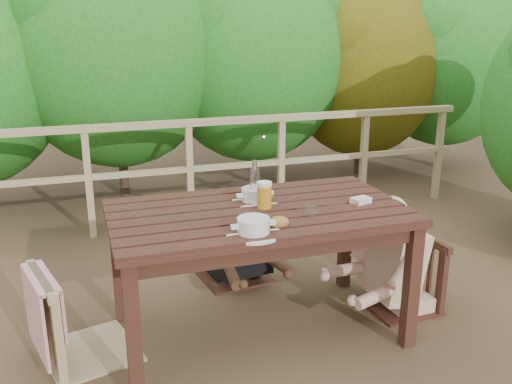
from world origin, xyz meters
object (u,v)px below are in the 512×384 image
object	(u,v)px
chair_far	(233,217)
tumbler	(312,213)
bottle	(255,182)
beer_glass	(264,196)
chair_left	(83,272)
chair_right	(403,244)
table	(259,273)
soup_near	(253,227)
soup_far	(255,196)
bread_roll	(279,222)
butter_tub	(361,202)
diner_right	(410,215)
woman	(232,200)

from	to	relation	value
chair_far	tumbler	distance (m)	1.10
bottle	beer_glass	bearing A→B (deg)	-83.76
chair_left	chair_right	distance (m)	2.02
table	bottle	size ratio (longest dim) A/B	6.38
soup_near	soup_far	world-z (taller)	soup_near
chair_right	bread_roll	xyz separation A→B (m)	(-0.99, -0.31, 0.37)
soup_near	table	bearing A→B (deg)	67.30
soup_far	bottle	distance (m)	0.09
soup_near	bread_roll	size ratio (longest dim) A/B	2.53
chair_right	tumbler	size ratio (longest dim) A/B	11.78
chair_right	beer_glass	world-z (taller)	beer_glass
soup_near	bread_roll	xyz separation A→B (m)	(0.16, 0.05, -0.01)
soup_near	beer_glass	world-z (taller)	beer_glass
table	bottle	distance (m)	0.55
chair_far	bread_roll	distance (m)	1.15
chair_left	chair_right	xyz separation A→B (m)	(2.02, -0.07, -0.06)
bread_roll	tumbler	world-z (taller)	tumbler
tumbler	butter_tub	xyz separation A→B (m)	(0.38, 0.14, -0.01)
soup_near	bread_roll	world-z (taller)	soup_near
chair_far	diner_right	bearing A→B (deg)	-47.38
chair_far	soup_near	xyz separation A→B (m)	(-0.22, -1.15, 0.36)
diner_right	soup_near	bearing A→B (deg)	104.21
diner_right	tumbler	world-z (taller)	diner_right
tumbler	beer_glass	bearing A→B (deg)	130.00
chair_left	soup_far	size ratio (longest dim) A/B	3.72
bottle	tumbler	size ratio (longest dim) A/B	3.48
tumbler	table	bearing A→B (deg)	136.36
table	woman	xyz separation A→B (m)	(0.07, 0.82, 0.21)
chair_right	soup_far	bearing A→B (deg)	-101.23
diner_right	bread_roll	distance (m)	1.08
diner_right	soup_far	distance (m)	1.04
soup_near	beer_glass	xyz separation A→B (m)	(0.18, 0.36, 0.04)
soup_near	bottle	bearing A→B (deg)	71.19
tumbler	soup_near	bearing A→B (deg)	-161.87
soup_near	soup_far	xyz separation A→B (m)	(0.18, 0.51, -0.00)
chair_right	butter_tub	world-z (taller)	chair_right
chair_far	chair_right	world-z (taller)	chair_far
chair_left	chair_right	size ratio (longest dim) A/B	1.14
chair_right	bread_roll	bearing A→B (deg)	-75.58
butter_tub	bottle	bearing A→B (deg)	142.92
bread_roll	soup_near	bearing A→B (deg)	-161.33
table	chair_right	size ratio (longest dim) A/B	1.88
diner_right	soup_far	bearing A→B (deg)	79.01
diner_right	bottle	bearing A→B (deg)	79.61
bottle	butter_tub	size ratio (longest dim) A/B	2.36
woman	butter_tub	bearing A→B (deg)	112.81
chair_far	bottle	world-z (taller)	bottle
diner_right	butter_tub	xyz separation A→B (m)	(-0.42, -0.10, 0.17)
chair_far	soup_near	size ratio (longest dim) A/B	3.37
bottle	bread_roll	bearing A→B (deg)	-91.03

